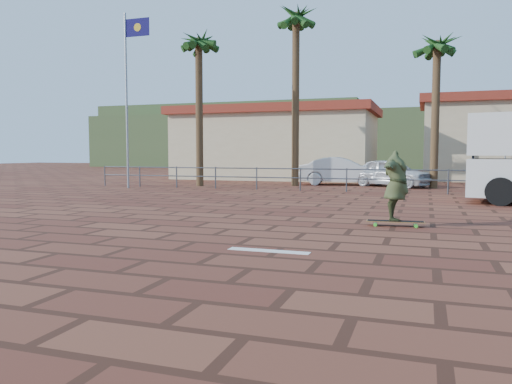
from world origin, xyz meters
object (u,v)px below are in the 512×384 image
Objects in this scene: skateboarder at (396,186)px; longboard at (395,222)px; car_white at (342,171)px; car_silver at (391,173)px.

longboard is at bearing 138.60° from skateboarder.
skateboarder reaches higher than car_white.
longboard is 13.65m from car_silver.
car_silver is (-1.01, 13.60, -0.22)m from skateboarder.
car_white reaches higher than car_silver.
car_silver is 2.50m from car_white.
longboard is at bearing -149.79° from car_silver.
car_silver is (-1.01, 13.60, 0.58)m from longboard.
car_white is (-3.46, 14.10, -0.20)m from skateboarder.
skateboarder is at bearing -171.98° from car_white.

